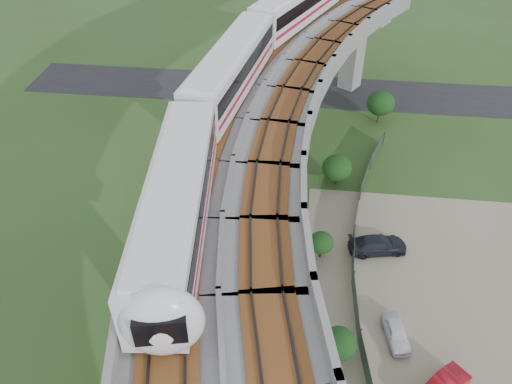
# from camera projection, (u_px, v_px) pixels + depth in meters

# --- Properties ---
(ground) EXTENTS (160.00, 160.00, 0.00)m
(ground) POSITION_uv_depth(u_px,v_px,m) (238.00, 275.00, 37.41)
(ground) COLOR #32491D
(ground) RESTS_ON ground
(dirt_lot) EXTENTS (18.00, 26.00, 0.04)m
(dirt_lot) POSITION_uv_depth(u_px,v_px,m) (433.00, 314.00, 34.60)
(dirt_lot) COLOR #7F715C
(dirt_lot) RESTS_ON ground
(asphalt_road) EXTENTS (60.00, 8.00, 0.03)m
(asphalt_road) POSITION_uv_depth(u_px,v_px,m) (273.00, 89.00, 60.59)
(asphalt_road) COLOR #232326
(asphalt_road) RESTS_ON ground
(viaduct) EXTENTS (19.58, 73.98, 11.40)m
(viaduct) POSITION_uv_depth(u_px,v_px,m) (295.00, 183.00, 31.38)
(viaduct) COLOR #99968E
(viaduct) RESTS_ON ground
(metro_train) EXTENTS (20.04, 59.21, 3.64)m
(metro_train) POSITION_uv_depth(u_px,v_px,m) (289.00, 38.00, 41.30)
(metro_train) COLOR white
(metro_train) RESTS_ON ground
(fence) EXTENTS (3.87, 38.73, 1.50)m
(fence) POSITION_uv_depth(u_px,v_px,m) (371.00, 279.00, 36.07)
(fence) COLOR #2D382D
(fence) RESTS_ON ground
(tree_0) EXTENTS (3.00, 3.00, 3.63)m
(tree_0) POSITION_uv_depth(u_px,v_px,m) (381.00, 103.00, 53.05)
(tree_0) COLOR #382314
(tree_0) RESTS_ON ground
(tree_1) EXTENTS (2.72, 2.72, 2.98)m
(tree_1) POSITION_uv_depth(u_px,v_px,m) (337.00, 168.00, 44.89)
(tree_1) COLOR #382314
(tree_1) RESTS_ON ground
(tree_2) EXTENTS (1.91, 1.91, 2.38)m
(tree_2) POSITION_uv_depth(u_px,v_px,m) (321.00, 242.00, 37.85)
(tree_2) COLOR #382314
(tree_2) RESTS_ON ground
(tree_3) EXTENTS (2.22, 2.22, 2.68)m
(tree_3) POSITION_uv_depth(u_px,v_px,m) (339.00, 343.00, 30.76)
(tree_3) COLOR #382314
(tree_3) RESTS_ON ground
(car_white) EXTENTS (1.92, 3.53, 1.14)m
(car_white) POSITION_uv_depth(u_px,v_px,m) (396.00, 333.00, 32.69)
(car_white) COLOR white
(car_white) RESTS_ON dirt_lot
(car_dark) EXTENTS (4.86, 2.79, 1.32)m
(car_dark) POSITION_uv_depth(u_px,v_px,m) (378.00, 245.00, 38.89)
(car_dark) COLOR black
(car_dark) RESTS_ON dirt_lot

